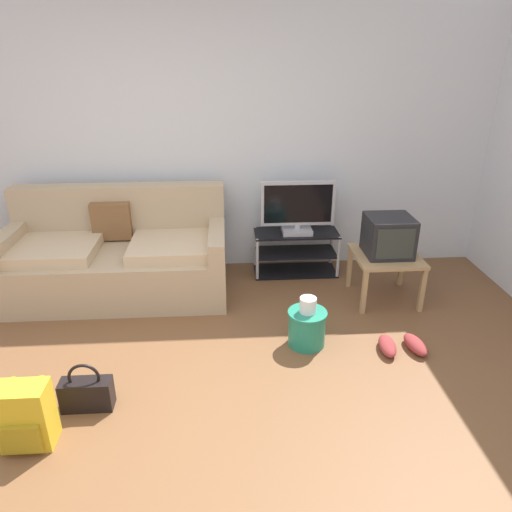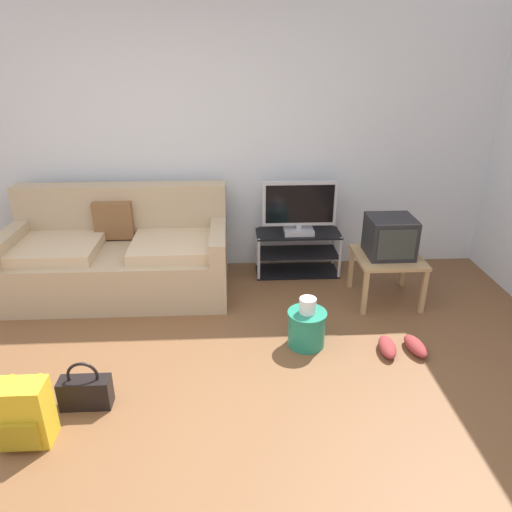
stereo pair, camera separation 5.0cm
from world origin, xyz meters
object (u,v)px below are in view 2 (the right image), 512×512
Objects in this scene: flat_tv at (299,208)px; handbag at (85,391)px; tv_stand at (297,253)px; cleaning_bucket at (307,326)px; backpack at (24,414)px; sneakers_pair at (401,346)px; crt_tv at (390,237)px; couch at (120,256)px; side_table at (387,262)px.

flat_tv is 2.13× the size of handbag.
tv_stand is 1.16× the size of flat_tv.
flat_tv reaches higher than cleaning_bucket.
flat_tv is 1.38m from cleaning_bucket.
backpack is 2.62m from sneakers_pair.
crt_tv is at bearing -37.87° from flat_tv.
flat_tv is 2.56m from handbag.
couch is 1.77m from flat_tv.
cleaning_bucket is at bearing -31.89° from couch.
backpack is at bearing -148.42° from crt_tv.
tv_stand is 1.02m from crt_tv.
tv_stand is 1.57m from sneakers_pair.
sneakers_pair is (2.24, 0.48, -0.07)m from handbag.
backpack reaches higher than handbag.
couch is 2.38× the size of tv_stand.
flat_tv is 2.92m from backpack.
crt_tv is 0.96× the size of cleaning_bucket.
side_table is 0.24m from crt_tv.
tv_stand is 2.47× the size of handbag.
crt_tv reaches higher than sneakers_pair.
couch is at bearing 148.11° from cleaning_bucket.
tv_stand is 1.30m from cleaning_bucket.
tv_stand is at bearing 90.00° from flat_tv.
side_table is (0.73, -0.61, 0.16)m from tv_stand.
backpack is at bearing -162.99° from sneakers_pair.
handbag is at bearing -150.94° from side_table.
crt_tv is 2.74m from handbag.
tv_stand is at bearing 140.29° from side_table.
sneakers_pair is at bearing -66.54° from tv_stand.
backpack is 1.06× the size of sneakers_pair.
crt_tv is 3.09m from backpack.
handbag is (-2.35, -1.31, -0.26)m from side_table.
side_table is (2.45, -0.32, 0.03)m from couch.
tv_stand is 2.05× the size of cleaning_bucket.
backpack is (-0.16, -1.91, -0.15)m from couch.
handbag is (0.10, -1.62, -0.23)m from couch.
side_table is 1.51× the size of sneakers_pair.
backpack is at bearing -132.65° from handbag.
crt_tv is (0.73, -0.59, 0.39)m from tv_stand.
crt_tv is at bearing -38.95° from tv_stand.
backpack is 0.99× the size of cleaning_bucket.
handbag is 2.29m from sneakers_pair.
flat_tv is 0.93m from crt_tv.
side_table is at bearing 39.90° from cleaning_bucket.
backpack is (-1.88, -2.17, -0.50)m from flat_tv.
tv_stand is 1.46× the size of side_table.
side_table is 1.40× the size of cleaning_bucket.
side_table is 0.89m from sneakers_pair.
side_table is at bearing -39.71° from tv_stand.
couch is 1.64m from handbag.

